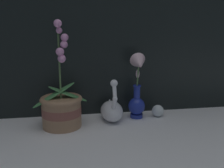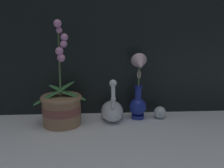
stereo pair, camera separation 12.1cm
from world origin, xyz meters
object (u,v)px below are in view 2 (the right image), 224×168
at_px(blue_vase, 139,92).
at_px(glass_sphere, 160,112).
at_px(orchid_potted_plant, 62,106).
at_px(swan_figurine, 112,110).

xyz_separation_m(blue_vase, glass_sphere, (0.11, 0.01, -0.11)).
bearing_deg(blue_vase, orchid_potted_plant, -172.70).
relative_size(orchid_potted_plant, glass_sphere, 7.96).
bearing_deg(orchid_potted_plant, swan_figurine, 9.76).
bearing_deg(swan_figurine, blue_vase, 2.70).
height_order(orchid_potted_plant, swan_figurine, orchid_potted_plant).
bearing_deg(orchid_potted_plant, blue_vase, 7.30).
height_order(swan_figurine, blue_vase, blue_vase).
relative_size(orchid_potted_plant, swan_figurine, 2.20).
height_order(swan_figurine, glass_sphere, swan_figurine).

